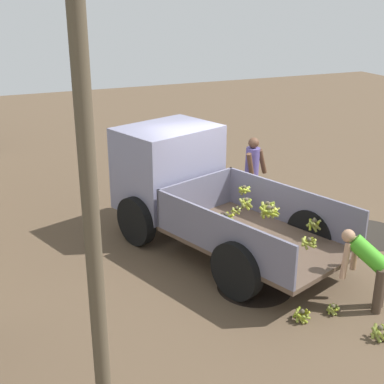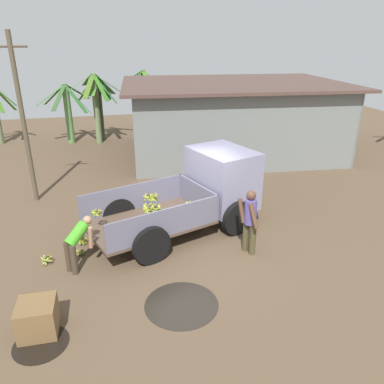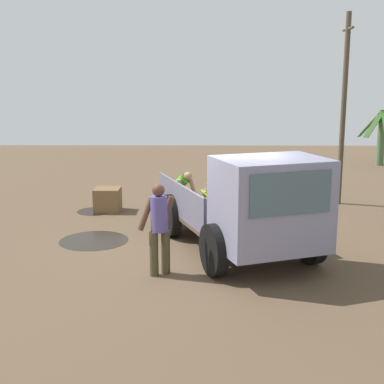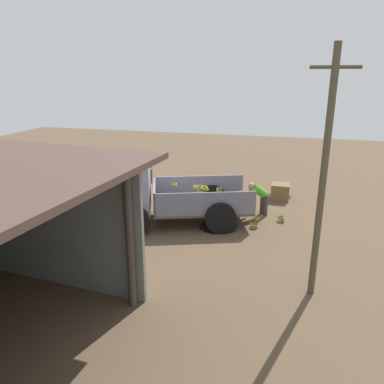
{
  "view_description": "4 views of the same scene",
  "coord_description": "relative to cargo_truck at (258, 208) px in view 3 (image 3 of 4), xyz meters",
  "views": [
    {
      "loc": [
        -8.52,
        4.39,
        4.62
      ],
      "look_at": [
        0.2,
        0.73,
        1.05
      ],
      "focal_mm": 50.0,
      "sensor_mm": 36.0,
      "label": 1
    },
    {
      "loc": [
        -2.06,
        -8.74,
        5.04
      ],
      "look_at": [
        -0.11,
        -0.4,
        1.48
      ],
      "focal_mm": 35.0,
      "sensor_mm": 36.0,
      "label": 2
    },
    {
      "loc": [
        10.39,
        -0.43,
        3.49
      ],
      "look_at": [
        -0.71,
        -0.54,
        1.13
      ],
      "focal_mm": 50.0,
      "sensor_mm": 36.0,
      "label": 3
    },
    {
      "loc": [
        -3.83,
        11.31,
        4.69
      ],
      "look_at": [
        -1.04,
        0.9,
        1.24
      ],
      "focal_mm": 35.0,
      "sensor_mm": 36.0,
      "label": 4
    }
  ],
  "objects": [
    {
      "name": "ground",
      "position": [
        -0.62,
        -0.71,
        -1.11
      ],
      "size": [
        36.0,
        36.0,
        0.0
      ],
      "primitive_type": "plane",
      "color": "brown"
    },
    {
      "name": "mud_patch_0",
      "position": [
        -1.48,
        -3.41,
        -1.11
      ],
      "size": [
        1.51,
        1.51,
        0.01
      ],
      "primitive_type": "cylinder",
      "color": "black",
      "rests_on": "ground"
    },
    {
      "name": "mud_patch_1",
      "position": [
        -4.12,
        -3.88,
        -1.11
      ],
      "size": [
        0.97,
        0.97,
        0.01
      ],
      "primitive_type": "cylinder",
      "color": "black",
      "rests_on": "ground"
    },
    {
      "name": "mud_patch_2",
      "position": [
        -2.4,
        -0.27,
        -1.11
      ],
      "size": [
        1.24,
        1.24,
        0.01
      ],
      "primitive_type": "cylinder",
      "color": "black",
      "rests_on": "ground"
    },
    {
      "name": "cargo_truck",
      "position": [
        0.0,
        0.0,
        0.0
      ],
      "size": [
        5.0,
        3.36,
        2.13
      ],
      "rotation": [
        0.0,
        0.0,
        0.34
      ],
      "color": "brown",
      "rests_on": "ground"
    },
    {
      "name": "utility_pole",
      "position": [
        -5.13,
        2.89,
        1.6
      ],
      "size": [
        0.92,
        0.14,
        5.24
      ],
      "color": "brown",
      "rests_on": "ground"
    },
    {
      "name": "banana_palm_3",
      "position": [
        -12.05,
        6.37,
        0.09
      ],
      "size": [
        2.41,
        1.99,
        2.26
      ],
      "color": "#527148",
      "rests_on": "ground"
    },
    {
      "name": "person_foreground_visitor",
      "position": [
        0.56,
        -1.82,
        -0.18
      ],
      "size": [
        0.5,
        0.69,
        1.68
      ],
      "rotation": [
        0.0,
        0.0,
        3.62
      ],
      "color": "#474127",
      "rests_on": "ground"
    },
    {
      "name": "person_worker_loading",
      "position": [
        -3.53,
        -1.58,
        -0.38
      ],
      "size": [
        0.72,
        0.79,
        1.23
      ],
      "rotation": [
        0.0,
        0.0,
        0.68
      ],
      "color": "#453629",
      "rests_on": "ground"
    },
    {
      "name": "banana_bunch_on_ground_0",
      "position": [
        -3.55,
        -0.99,
        -1.02
      ],
      "size": [
        0.21,
        0.2,
        0.17
      ],
      "color": "brown",
      "rests_on": "ground"
    },
    {
      "name": "banana_bunch_on_ground_1",
      "position": [
        -3.52,
        -0.45,
        -1.0
      ],
      "size": [
        0.27,
        0.27,
        0.2
      ],
      "color": "#4C4431",
      "rests_on": "ground"
    },
    {
      "name": "banana_bunch_on_ground_2",
      "position": [
        -4.32,
        -1.21,
        -0.99
      ],
      "size": [
        0.27,
        0.28,
        0.23
      ],
      "color": "brown",
      "rests_on": "ground"
    },
    {
      "name": "wooden_crate_0",
      "position": [
        -4.18,
        -3.54,
        -0.8
      ],
      "size": [
        0.68,
        0.68,
        0.62
      ],
      "primitive_type": "cube",
      "rotation": [
        0.0,
        0.0,
        3.13
      ],
      "color": "brown",
      "rests_on": "ground"
    }
  ]
}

